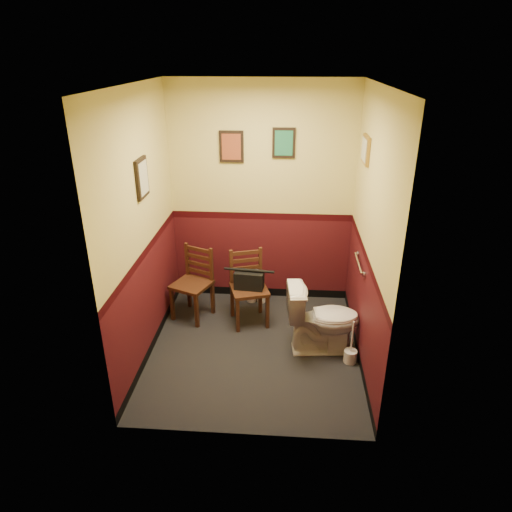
# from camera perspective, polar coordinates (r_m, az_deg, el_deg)

# --- Properties ---
(floor) EXTENTS (2.20, 2.40, 0.00)m
(floor) POSITION_cam_1_polar(r_m,az_deg,el_deg) (5.05, -0.21, -11.58)
(floor) COLOR black
(floor) RESTS_ON ground
(ceiling) EXTENTS (2.20, 2.40, 0.00)m
(ceiling) POSITION_cam_1_polar(r_m,az_deg,el_deg) (4.10, -0.27, 20.66)
(ceiling) COLOR silver
(ceiling) RESTS_ON ground
(wall_back) EXTENTS (2.20, 0.00, 2.70)m
(wall_back) POSITION_cam_1_polar(r_m,az_deg,el_deg) (5.53, 0.71, 7.38)
(wall_back) COLOR #430F14
(wall_back) RESTS_ON ground
(wall_front) EXTENTS (2.20, 0.00, 2.70)m
(wall_front) POSITION_cam_1_polar(r_m,az_deg,el_deg) (3.31, -1.80, -4.82)
(wall_front) COLOR #430F14
(wall_front) RESTS_ON ground
(wall_left) EXTENTS (0.00, 2.40, 2.70)m
(wall_left) POSITION_cam_1_polar(r_m,az_deg,el_deg) (4.61, -14.03, 3.09)
(wall_left) COLOR #430F14
(wall_left) RESTS_ON ground
(wall_right) EXTENTS (0.00, 2.40, 2.70)m
(wall_right) POSITION_cam_1_polar(r_m,az_deg,el_deg) (4.45, 14.03, 2.36)
(wall_right) COLOR #430F14
(wall_right) RESTS_ON ground
(grab_bar) EXTENTS (0.05, 0.56, 0.06)m
(grab_bar) POSITION_cam_1_polar(r_m,az_deg,el_deg) (4.83, 12.75, -0.92)
(grab_bar) COLOR silver
(grab_bar) RESTS_ON wall_right
(framed_print_back_a) EXTENTS (0.28, 0.04, 0.36)m
(framed_print_back_a) POSITION_cam_1_polar(r_m,az_deg,el_deg) (5.39, -3.09, 13.50)
(framed_print_back_a) COLOR black
(framed_print_back_a) RESTS_ON wall_back
(framed_print_back_b) EXTENTS (0.26, 0.04, 0.34)m
(framed_print_back_b) POSITION_cam_1_polar(r_m,az_deg,el_deg) (5.34, 3.49, 13.93)
(framed_print_back_b) COLOR black
(framed_print_back_b) RESTS_ON wall_back
(framed_print_left) EXTENTS (0.04, 0.30, 0.38)m
(framed_print_left) POSITION_cam_1_polar(r_m,az_deg,el_deg) (4.54, -14.05, 9.44)
(framed_print_left) COLOR black
(framed_print_left) RESTS_ON wall_left
(framed_print_right) EXTENTS (0.04, 0.34, 0.28)m
(framed_print_right) POSITION_cam_1_polar(r_m,az_deg,el_deg) (4.83, 13.54, 12.79)
(framed_print_right) COLOR olive
(framed_print_right) RESTS_ON wall_right
(toilet) EXTENTS (0.81, 0.50, 0.75)m
(toilet) POSITION_cam_1_polar(r_m,az_deg,el_deg) (4.90, 8.35, -7.80)
(toilet) COLOR white
(toilet) RESTS_ON floor
(toilet_brush) EXTENTS (0.14, 0.14, 0.49)m
(toilet_brush) POSITION_cam_1_polar(r_m,az_deg,el_deg) (4.93, 11.71, -12.07)
(toilet_brush) COLOR silver
(toilet_brush) RESTS_ON floor
(chair_left) EXTENTS (0.53, 0.53, 0.87)m
(chair_left) POSITION_cam_1_polar(r_m,az_deg,el_deg) (5.48, -7.82, -3.39)
(chair_left) COLOR #522B18
(chair_left) RESTS_ON floor
(chair_right) EXTENTS (0.51, 0.51, 0.87)m
(chair_right) POSITION_cam_1_polar(r_m,az_deg,el_deg) (5.32, -0.94, -3.99)
(chair_right) COLOR #522B18
(chair_right) RESTS_ON floor
(handbag) EXTENTS (0.35, 0.20, 0.24)m
(handbag) POSITION_cam_1_polar(r_m,az_deg,el_deg) (5.23, -0.86, -3.00)
(handbag) COLOR black
(handbag) RESTS_ON chair_right
(tp_stack) EXTENTS (0.25, 0.15, 0.43)m
(tp_stack) POSITION_cam_1_polar(r_m,az_deg,el_deg) (5.83, 0.06, -4.13)
(tp_stack) COLOR silver
(tp_stack) RESTS_ON floor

